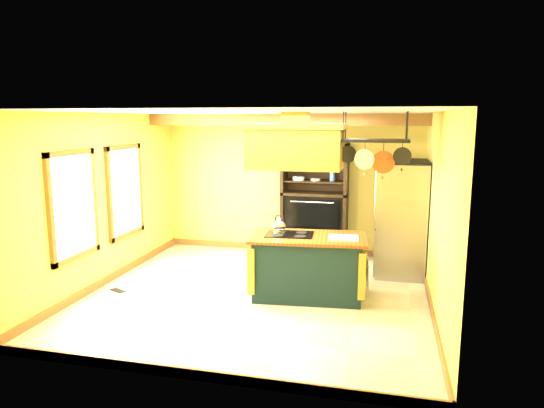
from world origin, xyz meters
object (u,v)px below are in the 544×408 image
at_px(pot_rack, 375,147).
at_px(refrigerator, 400,220).
at_px(hutch, 315,213).
at_px(range_hood, 295,145).
at_px(kitchen_island, 308,266).

xyz_separation_m(pot_rack, refrigerator, (0.43, 1.45, -1.30)).
bearing_deg(refrigerator, pot_rack, -106.42).
relative_size(refrigerator, hutch, 0.87).
relative_size(range_hood, hutch, 0.65).
relative_size(pot_rack, hutch, 0.45).
xyz_separation_m(range_hood, pot_rack, (1.10, 0.00, -0.02)).
distance_m(kitchen_island, refrigerator, 2.03).
bearing_deg(hutch, range_hood, -89.33).
bearing_deg(kitchen_island, range_hood, 174.97).
xyz_separation_m(range_hood, refrigerator, (1.53, 1.46, -1.32)).
height_order(pot_rack, refrigerator, pot_rack).
height_order(refrigerator, hutch, hutch).
bearing_deg(kitchen_island, pot_rack, -5.09).
distance_m(pot_rack, refrigerator, 2.00).
bearing_deg(pot_rack, range_hood, -179.87).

